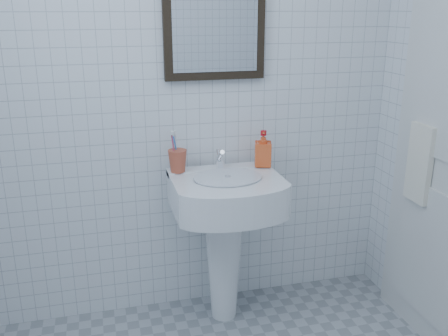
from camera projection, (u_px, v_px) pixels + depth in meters
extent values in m
cube|color=white|center=(185.00, 78.00, 2.45)|extent=(2.20, 0.02, 2.50)
cone|color=white|center=(224.00, 260.00, 2.59)|extent=(0.21, 0.21, 0.66)
cube|color=white|center=(226.00, 192.00, 2.43)|extent=(0.53, 0.38, 0.16)
cube|color=white|center=(219.00, 170.00, 2.54)|extent=(0.53, 0.09, 0.03)
cylinder|color=silver|center=(228.00, 177.00, 2.38)|extent=(0.33, 0.33, 0.01)
cylinder|color=white|center=(220.00, 164.00, 2.51)|extent=(0.04, 0.04, 0.04)
cylinder|color=white|center=(221.00, 155.00, 2.48)|extent=(0.02, 0.08, 0.07)
cylinder|color=white|center=(219.00, 157.00, 2.51)|extent=(0.03, 0.04, 0.08)
imported|color=red|center=(263.00, 148.00, 2.54)|extent=(0.10, 0.10, 0.18)
cube|color=black|center=(215.00, 14.00, 2.38)|extent=(0.50, 0.04, 0.62)
cube|color=silver|center=(215.00, 14.00, 2.36)|extent=(0.42, 0.00, 0.54)
torus|color=white|center=(428.00, 127.00, 2.33)|extent=(0.01, 0.18, 0.18)
cube|color=white|center=(420.00, 164.00, 2.38)|extent=(0.03, 0.16, 0.38)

